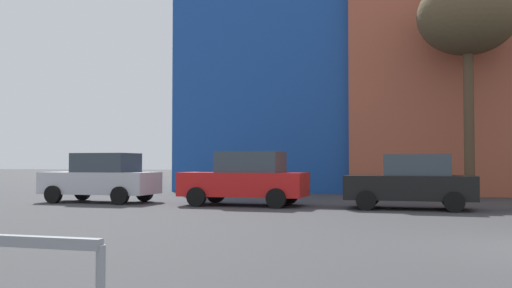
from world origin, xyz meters
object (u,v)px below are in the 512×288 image
(parked_car_1, at_px, (246,179))
(parked_car_2, at_px, (411,182))
(parked_car_0, at_px, (102,178))
(bare_tree_1, at_px, (468,17))

(parked_car_1, distance_m, parked_car_2, 5.36)
(parked_car_0, height_order, parked_car_1, parked_car_1)
(parked_car_0, height_order, parked_car_2, parked_car_0)
(bare_tree_1, bearing_deg, parked_car_2, -112.76)
(parked_car_0, distance_m, bare_tree_1, 15.24)
(parked_car_2, bearing_deg, parked_car_0, 0.00)
(parked_car_2, xyz_separation_m, bare_tree_1, (2.13, 5.08, 6.26))
(parked_car_0, height_order, bare_tree_1, bare_tree_1)
(parked_car_2, bearing_deg, bare_tree_1, -112.76)
(parked_car_2, distance_m, bare_tree_1, 8.34)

